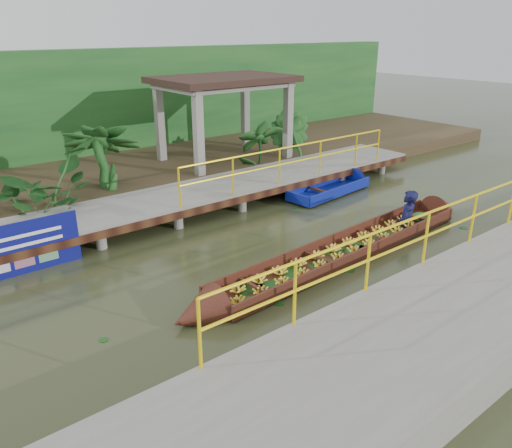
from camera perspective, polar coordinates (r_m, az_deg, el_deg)
ground at (r=11.15m, az=2.70°, el=-3.29°), size 80.00×80.00×0.00m
land_strip at (r=17.09m, az=-14.15°, el=5.79°), size 30.00×8.00×0.45m
far_dock at (r=13.56m, az=-6.78°, el=3.36°), size 16.00×2.06×1.66m
near_dock at (r=9.49m, az=24.69°, el=-8.09°), size 18.00×2.40×1.73m
pavilion at (r=17.04m, az=-3.71°, el=15.24°), size 4.40×3.00×3.00m
foliage_backdrop at (r=19.00m, az=-17.94°, el=12.44°), size 30.00×0.80×4.00m
vendor_boat at (r=11.44m, az=11.85°, el=-1.52°), size 9.08×1.36×2.23m
moored_blue_boat at (r=15.74m, az=10.13°, el=4.47°), size 3.47×1.24×0.81m
tropical_plants at (r=14.18m, az=-17.16°, el=7.20°), size 14.51×1.51×1.89m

